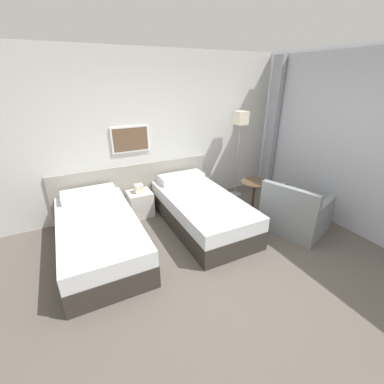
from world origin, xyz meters
TOP-DOWN VIEW (x-y plane):
  - ground_plane at (0.00, 0.00)m, footprint 16.00×16.00m
  - wall_headboard at (-0.03, 2.33)m, footprint 10.00×0.10m
  - wall_window at (2.40, 0.01)m, footprint 0.21×4.80m
  - bed_near_door at (-1.30, 1.26)m, footprint 1.02×2.03m
  - bed_near_window at (0.30, 1.26)m, footprint 1.02×2.03m
  - nightstand at (-0.50, 2.03)m, footprint 0.41×0.39m
  - floor_lamp at (1.53, 1.98)m, footprint 0.24×0.24m
  - side_table at (1.31, 1.18)m, footprint 0.47×0.47m
  - armchair at (1.59, 0.47)m, footprint 1.08×1.10m

SIDE VIEW (x-z plane):
  - ground_plane at x=0.00m, z-range 0.00..0.00m
  - nightstand at x=-0.50m, z-range -0.06..0.53m
  - armchair at x=1.59m, z-range -0.15..0.68m
  - bed_near_door at x=-1.30m, z-range -0.06..0.59m
  - bed_near_window at x=0.30m, z-range -0.06..0.59m
  - side_table at x=1.31m, z-range 0.12..0.74m
  - wall_headboard at x=-0.03m, z-range -0.05..2.65m
  - wall_window at x=2.40m, z-range -0.01..2.69m
  - floor_lamp at x=1.53m, z-range 0.55..2.24m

